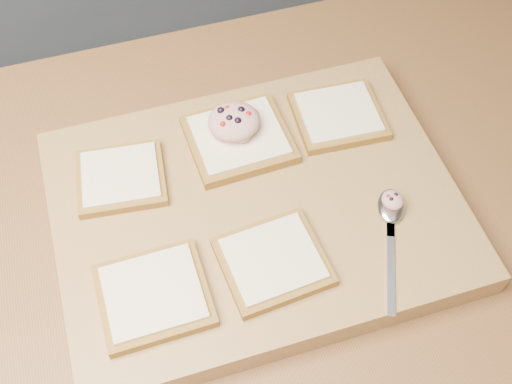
# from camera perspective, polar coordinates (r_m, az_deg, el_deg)

# --- Properties ---
(island_counter) EXTENTS (2.00, 0.80, 0.90)m
(island_counter) POSITION_cam_1_polar(r_m,az_deg,el_deg) (1.22, -7.08, -16.24)
(island_counter) COLOR slate
(island_counter) RESTS_ON ground
(cutting_board) EXTENTS (0.50, 0.38, 0.04)m
(cutting_board) POSITION_cam_1_polar(r_m,az_deg,el_deg) (0.82, 0.00, -1.55)
(cutting_board) COLOR #A88248
(cutting_board) RESTS_ON island_counter
(bread_far_left) EXTENTS (0.12, 0.11, 0.02)m
(bread_far_left) POSITION_cam_1_polar(r_m,az_deg,el_deg) (0.83, -11.93, 1.28)
(bread_far_left) COLOR olive
(bread_far_left) RESTS_ON cutting_board
(bread_far_center) EXTENTS (0.13, 0.12, 0.02)m
(bread_far_center) POSITION_cam_1_polar(r_m,az_deg,el_deg) (0.85, -1.55, 4.76)
(bread_far_center) COLOR olive
(bread_far_center) RESTS_ON cutting_board
(bread_far_right) EXTENTS (0.12, 0.11, 0.02)m
(bread_far_right) POSITION_cam_1_polar(r_m,az_deg,el_deg) (0.88, 7.31, 6.78)
(bread_far_right) COLOR olive
(bread_far_right) RESTS_ON cutting_board
(bread_near_left) EXTENTS (0.12, 0.11, 0.02)m
(bread_near_left) POSITION_cam_1_polar(r_m,az_deg,el_deg) (0.74, -9.09, -9.03)
(bread_near_left) COLOR olive
(bread_near_left) RESTS_ON cutting_board
(bread_near_center) EXTENTS (0.13, 0.12, 0.02)m
(bread_near_center) POSITION_cam_1_polar(r_m,az_deg,el_deg) (0.75, 1.51, -6.16)
(bread_near_center) COLOR olive
(bread_near_center) RESTS_ON cutting_board
(tuna_salad_dollop) EXTENTS (0.07, 0.07, 0.03)m
(tuna_salad_dollop) POSITION_cam_1_polar(r_m,az_deg,el_deg) (0.84, -1.98, 6.33)
(tuna_salad_dollop) COLOR tan
(tuna_salad_dollop) RESTS_ON bread_far_center
(spoon) EXTENTS (0.09, 0.16, 0.01)m
(spoon) POSITION_cam_1_polar(r_m,az_deg,el_deg) (0.80, 11.89, -1.98)
(spoon) COLOR silver
(spoon) RESTS_ON cutting_board
(spoon_salad) EXTENTS (0.03, 0.03, 0.02)m
(spoon_salad) POSITION_cam_1_polar(r_m,az_deg,el_deg) (0.80, 12.05, -0.69)
(spoon_salad) COLOR tan
(spoon_salad) RESTS_ON spoon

